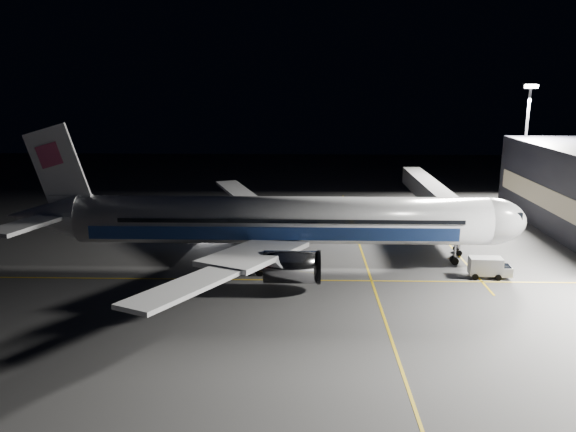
{
  "coord_description": "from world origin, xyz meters",
  "views": [
    {
      "loc": [
        2.39,
        -64.13,
        21.49
      ],
      "look_at": [
        0.7,
        -0.87,
        6.0
      ],
      "focal_mm": 35.0,
      "sensor_mm": 36.0,
      "label": 1
    }
  ],
  "objects_px": {
    "service_truck": "(489,267)",
    "safety_cone_a": "(284,249)",
    "safety_cone_b": "(297,234)",
    "safety_cone_c": "(275,241)",
    "airliner": "(273,221)",
    "baggage_tug": "(203,228)",
    "jet_bridge": "(435,196)",
    "floodlight_mast_north": "(526,135)"
  },
  "relations": [
    {
      "from": "baggage_tug",
      "to": "safety_cone_b",
      "type": "distance_m",
      "value": 13.46
    },
    {
      "from": "airliner",
      "to": "safety_cone_c",
      "type": "distance_m",
      "value": 9.58
    },
    {
      "from": "airliner",
      "to": "floodlight_mast_north",
      "type": "bearing_deg",
      "value": 37.91
    },
    {
      "from": "airliner",
      "to": "service_truck",
      "type": "bearing_deg",
      "value": -10.8
    },
    {
      "from": "safety_cone_b",
      "to": "safety_cone_c",
      "type": "bearing_deg",
      "value": -130.08
    },
    {
      "from": "jet_bridge",
      "to": "safety_cone_b",
      "type": "height_order",
      "value": "jet_bridge"
    },
    {
      "from": "safety_cone_c",
      "to": "jet_bridge",
      "type": "bearing_deg",
      "value": 22.81
    },
    {
      "from": "floodlight_mast_north",
      "to": "safety_cone_a",
      "type": "height_order",
      "value": "floodlight_mast_north"
    },
    {
      "from": "jet_bridge",
      "to": "safety_cone_b",
      "type": "bearing_deg",
      "value": -162.66
    },
    {
      "from": "safety_cone_a",
      "to": "airliner",
      "type": "bearing_deg",
      "value": -103.71
    },
    {
      "from": "airliner",
      "to": "safety_cone_b",
      "type": "bearing_deg",
      "value": 77.07
    },
    {
      "from": "safety_cone_a",
      "to": "safety_cone_b",
      "type": "height_order",
      "value": "safety_cone_b"
    },
    {
      "from": "jet_bridge",
      "to": "baggage_tug",
      "type": "distance_m",
      "value": 34.46
    },
    {
      "from": "jet_bridge",
      "to": "baggage_tug",
      "type": "bearing_deg",
      "value": -170.74
    },
    {
      "from": "jet_bridge",
      "to": "floodlight_mast_north",
      "type": "height_order",
      "value": "floodlight_mast_north"
    },
    {
      "from": "floodlight_mast_north",
      "to": "service_truck",
      "type": "distance_m",
      "value": 41.82
    },
    {
      "from": "service_truck",
      "to": "baggage_tug",
      "type": "bearing_deg",
      "value": 157.15
    },
    {
      "from": "baggage_tug",
      "to": "airliner",
      "type": "bearing_deg",
      "value": -69.91
    },
    {
      "from": "airliner",
      "to": "service_truck",
      "type": "relative_size",
      "value": 13.21
    },
    {
      "from": "service_truck",
      "to": "safety_cone_a",
      "type": "xyz_separation_m",
      "value": [
        -23.06,
        9.23,
        -0.91
      ]
    },
    {
      "from": "floodlight_mast_north",
      "to": "baggage_tug",
      "type": "height_order",
      "value": "floodlight_mast_north"
    },
    {
      "from": "jet_bridge",
      "to": "safety_cone_b",
      "type": "relative_size",
      "value": 50.63
    },
    {
      "from": "service_truck",
      "to": "safety_cone_b",
      "type": "height_order",
      "value": "service_truck"
    },
    {
      "from": "jet_bridge",
      "to": "airliner",
      "type": "bearing_deg",
      "value": -141.96
    },
    {
      "from": "airliner",
      "to": "jet_bridge",
      "type": "xyz_separation_m",
      "value": [
        23.08,
        18.06,
        -0.58
      ]
    },
    {
      "from": "service_truck",
      "to": "safety_cone_c",
      "type": "height_order",
      "value": "service_truck"
    },
    {
      "from": "safety_cone_a",
      "to": "safety_cone_c",
      "type": "height_order",
      "value": "safety_cone_a"
    },
    {
      "from": "jet_bridge",
      "to": "service_truck",
      "type": "relative_size",
      "value": 7.39
    },
    {
      "from": "floodlight_mast_north",
      "to": "safety_cone_c",
      "type": "bearing_deg",
      "value": -150.11
    },
    {
      "from": "airliner",
      "to": "safety_cone_c",
      "type": "xyz_separation_m",
      "value": [
        -0.19,
        8.27,
        -4.84
      ]
    },
    {
      "from": "safety_cone_c",
      "to": "baggage_tug",
      "type": "bearing_deg",
      "value": 157.92
    },
    {
      "from": "safety_cone_a",
      "to": "safety_cone_c",
      "type": "xyz_separation_m",
      "value": [
        -1.32,
        3.65,
        -0.01
      ]
    },
    {
      "from": "service_truck",
      "to": "safety_cone_b",
      "type": "distance_m",
      "value": 27.0
    },
    {
      "from": "service_truck",
      "to": "safety_cone_a",
      "type": "relative_size",
      "value": 7.04
    },
    {
      "from": "safety_cone_c",
      "to": "safety_cone_a",
      "type": "bearing_deg",
      "value": -70.12
    },
    {
      "from": "floodlight_mast_north",
      "to": "safety_cone_b",
      "type": "distance_m",
      "value": 45.06
    },
    {
      "from": "safety_cone_a",
      "to": "safety_cone_c",
      "type": "bearing_deg",
      "value": 109.88
    },
    {
      "from": "airliner",
      "to": "safety_cone_a",
      "type": "relative_size",
      "value": 93.06
    },
    {
      "from": "baggage_tug",
      "to": "safety_cone_a",
      "type": "distance_m",
      "value": 14.28
    },
    {
      "from": "safety_cone_a",
      "to": "safety_cone_b",
      "type": "bearing_deg",
      "value": 77.58
    },
    {
      "from": "airliner",
      "to": "jet_bridge",
      "type": "relative_size",
      "value": 1.79
    },
    {
      "from": "floodlight_mast_north",
      "to": "jet_bridge",
      "type": "bearing_deg",
      "value": -142.26
    }
  ]
}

